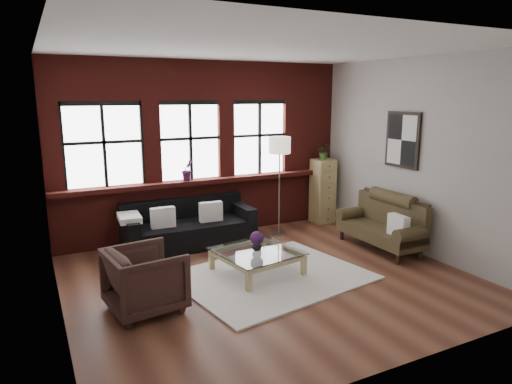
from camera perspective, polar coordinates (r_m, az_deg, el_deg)
name	(u,v)px	position (r m, az deg, el deg)	size (l,w,h in m)	color
floor	(269,278)	(6.72, 1.58, -10.69)	(5.50, 5.50, 0.00)	brown
ceiling	(270,47)	(6.22, 1.76, 17.62)	(5.50, 5.50, 0.00)	white
wall_back	(205,150)	(8.53, -6.41, 5.29)	(5.50, 5.50, 0.00)	#AFA9A3
wall_front	(402,209)	(4.29, 17.83, -2.01)	(5.50, 5.50, 0.00)	#AFA9A3
wall_left	(51,187)	(5.53, -24.24, 0.59)	(5.00, 5.00, 0.00)	#AFA9A3
wall_right	(416,157)	(7.95, 19.42, 4.18)	(5.00, 5.00, 0.00)	#AFA9A3
brick_backwall	(206,150)	(8.47, -6.26, 5.25)	(5.50, 0.12, 3.20)	maroon
sill_ledge	(208,181)	(8.48, -5.96, 1.43)	(5.50, 0.30, 0.08)	maroon
window_left	(104,147)	(8.02, -18.49, 5.39)	(1.38, 0.10, 1.50)	black
window_mid	(190,143)	(8.37, -8.25, 6.14)	(1.38, 0.10, 1.50)	black
window_right	(259,139)	(8.91, 0.36, 6.63)	(1.38, 0.10, 1.50)	black
wall_poster	(403,140)	(8.11, 17.87, 6.21)	(0.05, 0.74, 0.94)	black
shag_rug	(271,276)	(6.74, 1.94, -10.48)	(2.58, 2.03, 0.03)	white
dark_sofa	(189,223)	(8.03, -8.39, -3.91)	(2.24, 0.91, 0.81)	black
pillow_a	(163,217)	(7.75, -11.56, -3.13)	(0.40, 0.14, 0.34)	white
pillow_b	(211,212)	(8.01, -5.67, -2.46)	(0.40, 0.14, 0.34)	white
vintage_settee	(380,224)	(8.06, 15.23, -3.88)	(0.74, 1.66, 0.88)	#3E331C
pillow_settee	(398,226)	(7.62, 17.37, -4.03)	(0.14, 0.38, 0.34)	white
armchair	(145,280)	(5.80, -13.68, -10.61)	(0.84, 0.87, 0.79)	#321E19
coffee_table	(257,262)	(6.82, 0.11, -8.76)	(1.10, 1.10, 0.37)	tan
vase	(257,245)	(6.73, 0.11, -6.70)	(0.15, 0.15, 0.15)	#B2B2B2
flowers	(257,238)	(6.69, 0.11, -5.76)	(0.20, 0.20, 0.20)	#4C1D54
drawer_chest	(323,191)	(9.47, 8.32, 0.13)	(0.40, 0.40, 1.31)	tan
potted_plant_top	(324,152)	(9.34, 8.48, 5.03)	(0.29, 0.25, 0.32)	#2D5923
floor_lamp	(279,183)	(8.44, 2.92, 1.15)	(0.40, 0.40, 2.00)	#A5A5A8
sill_plant	(187,170)	(8.27, -8.56, 2.78)	(0.22, 0.18, 0.40)	#4C1D54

